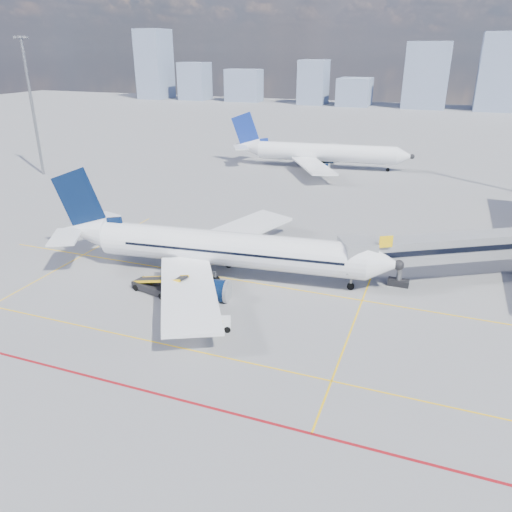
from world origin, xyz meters
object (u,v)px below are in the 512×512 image
(second_aircraft, at_px, (318,153))
(ramp_worker, at_px, (220,325))
(main_aircraft, at_px, (215,248))
(cargo_dolly, at_px, (182,297))
(baggage_tug, at_px, (216,322))
(belt_loader, at_px, (155,286))

(second_aircraft, relative_size, ramp_worker, 21.83)
(main_aircraft, height_order, cargo_dolly, main_aircraft)
(baggage_tug, height_order, cargo_dolly, cargo_dolly)
(second_aircraft, xyz_separation_m, ramp_worker, (8.06, -67.50, -2.35))
(baggage_tug, height_order, belt_loader, belt_loader)
(main_aircraft, relative_size, belt_loader, 5.60)
(belt_loader, bearing_deg, second_aircraft, 101.51)
(ramp_worker, bearing_deg, cargo_dolly, 93.75)
(baggage_tug, relative_size, ramp_worker, 1.58)
(belt_loader, height_order, ramp_worker, belt_loader)
(cargo_dolly, bearing_deg, baggage_tug, -6.34)
(baggage_tug, bearing_deg, ramp_worker, -62.89)
(second_aircraft, relative_size, cargo_dolly, 9.32)
(second_aircraft, distance_m, ramp_worker, 68.02)
(baggage_tug, xyz_separation_m, belt_loader, (-8.96, 4.48, -0.08))
(cargo_dolly, bearing_deg, ramp_worker, -7.65)
(second_aircraft, bearing_deg, cargo_dolly, -94.34)
(cargo_dolly, relative_size, belt_loader, 0.58)
(baggage_tug, distance_m, ramp_worker, 0.80)
(second_aircraft, height_order, belt_loader, second_aircraft)
(main_aircraft, bearing_deg, ramp_worker, -70.02)
(cargo_dolly, height_order, belt_loader, belt_loader)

